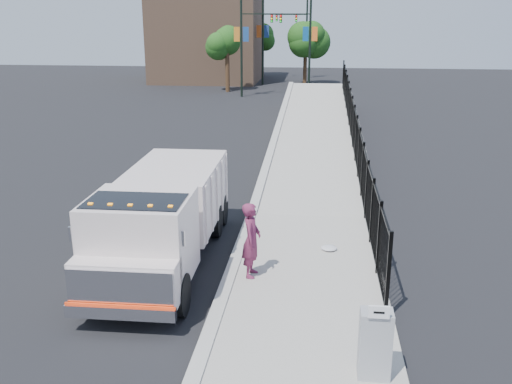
# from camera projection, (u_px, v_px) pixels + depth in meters

# --- Properties ---
(ground) EXTENTS (120.00, 120.00, 0.00)m
(ground) POSITION_uv_depth(u_px,v_px,m) (233.00, 270.00, 14.32)
(ground) COLOR black
(ground) RESTS_ON ground
(sidewalk) EXTENTS (3.55, 12.00, 0.12)m
(sidewalk) POSITION_uv_depth(u_px,v_px,m) (308.00, 312.00, 12.20)
(sidewalk) COLOR #9E998E
(sidewalk) RESTS_ON ground
(curb) EXTENTS (0.30, 12.00, 0.16)m
(curb) POSITION_uv_depth(u_px,v_px,m) (220.00, 306.00, 12.40)
(curb) COLOR #ADAAA3
(curb) RESTS_ON ground
(ramp) EXTENTS (3.95, 24.06, 3.19)m
(ramp) POSITION_uv_depth(u_px,v_px,m) (320.00, 141.00, 29.30)
(ramp) COLOR #9E998E
(ramp) RESTS_ON ground
(iron_fence) EXTENTS (0.10, 28.00, 1.80)m
(iron_fence) POSITION_uv_depth(u_px,v_px,m) (353.00, 140.00, 25.08)
(iron_fence) COLOR black
(iron_fence) RESTS_ON ground
(truck) EXTENTS (2.41, 7.13, 2.43)m
(truck) POSITION_uv_depth(u_px,v_px,m) (162.00, 215.00, 14.22)
(truck) COLOR black
(truck) RESTS_ON ground
(worker) EXTENTS (0.48, 0.70, 1.83)m
(worker) POSITION_uv_depth(u_px,v_px,m) (251.00, 240.00, 13.52)
(worker) COLOR #702445
(worker) RESTS_ON sidewalk
(utility_cabinet) EXTENTS (0.55, 0.40, 1.25)m
(utility_cabinet) POSITION_uv_depth(u_px,v_px,m) (375.00, 344.00, 9.75)
(utility_cabinet) COLOR gray
(utility_cabinet) RESTS_ON sidewalk
(arrow_sign) EXTENTS (0.35, 0.04, 0.22)m
(arrow_sign) POSITION_uv_depth(u_px,v_px,m) (379.00, 312.00, 9.32)
(arrow_sign) COLOR white
(arrow_sign) RESTS_ON utility_cabinet
(debris) EXTENTS (0.43, 0.43, 0.11)m
(debris) POSITION_uv_depth(u_px,v_px,m) (329.00, 248.00, 15.28)
(debris) COLOR silver
(debris) RESTS_ON sidewalk
(light_pole_0) EXTENTS (3.77, 0.22, 8.00)m
(light_pole_0) POSITION_uv_depth(u_px,v_px,m) (245.00, 40.00, 44.07)
(light_pole_0) COLOR black
(light_pole_0) RESTS_ON ground
(light_pole_1) EXTENTS (3.78, 0.22, 8.00)m
(light_pole_1) POSITION_uv_depth(u_px,v_px,m) (306.00, 40.00, 44.98)
(light_pole_1) COLOR black
(light_pole_1) RESTS_ON ground
(light_pole_2) EXTENTS (3.78, 0.22, 8.00)m
(light_pole_2) POSITION_uv_depth(u_px,v_px,m) (266.00, 36.00, 52.21)
(light_pole_2) COLOR black
(light_pole_2) RESTS_ON ground
(light_pole_3) EXTENTS (3.77, 0.22, 8.00)m
(light_pole_3) POSITION_uv_depth(u_px,v_px,m) (304.00, 35.00, 57.48)
(light_pole_3) COLOR black
(light_pole_3) RESTS_ON ground
(tree_0) EXTENTS (2.40, 2.40, 5.20)m
(tree_0) POSITION_uv_depth(u_px,v_px,m) (227.00, 44.00, 47.22)
(tree_0) COLOR #382314
(tree_0) RESTS_ON ground
(tree_1) EXTENTS (2.76, 2.76, 5.38)m
(tree_1) POSITION_uv_depth(u_px,v_px,m) (306.00, 41.00, 52.47)
(tree_1) COLOR #382314
(tree_1) RESTS_ON ground
(tree_2) EXTENTS (2.47, 2.47, 5.24)m
(tree_2) POSITION_uv_depth(u_px,v_px,m) (262.00, 38.00, 60.89)
(tree_2) COLOR #382314
(tree_2) RESTS_ON ground
(building) EXTENTS (10.00, 10.00, 8.00)m
(building) POSITION_uv_depth(u_px,v_px,m) (208.00, 39.00, 55.88)
(building) COLOR #8C664C
(building) RESTS_ON ground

